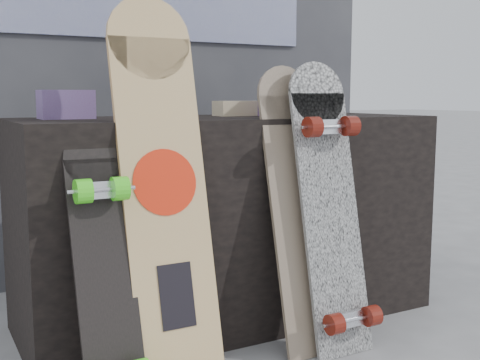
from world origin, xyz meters
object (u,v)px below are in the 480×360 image
longboard_geisha (163,177)px  skateboard_dark (106,266)px  vendor_table (228,219)px  longboard_celtic (297,199)px  longboard_cascadia (331,203)px

longboard_geisha → skateboard_dark: bearing=-160.5°
vendor_table → longboard_geisha: longboard_geisha is taller
vendor_table → longboard_celtic: longboard_celtic is taller
skateboard_dark → vendor_table: bearing=33.8°
longboard_celtic → skateboard_dark: bearing=-175.6°
longboard_geisha → longboard_celtic: size_ratio=1.21×
longboard_celtic → longboard_geisha: bearing=177.7°
longboard_celtic → longboard_cascadia: (0.10, -0.07, -0.01)m
longboard_geisha → skateboard_dark: 0.32m
vendor_table → longboard_cascadia: longboard_cascadia is taller
longboard_geisha → skateboard_dark: (-0.21, -0.07, -0.24)m
longboard_geisha → longboard_celtic: (0.49, -0.02, -0.11)m
longboard_geisha → skateboard_dark: size_ratio=1.53×
longboard_cascadia → skateboard_dark: longboard_cascadia is taller
vendor_table → longboard_geisha: bearing=-140.2°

